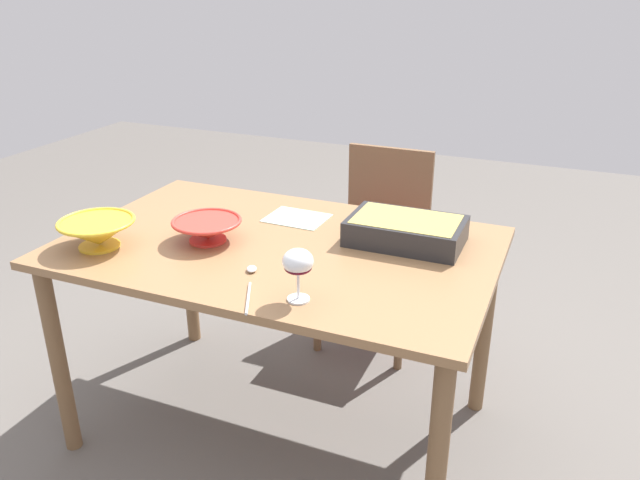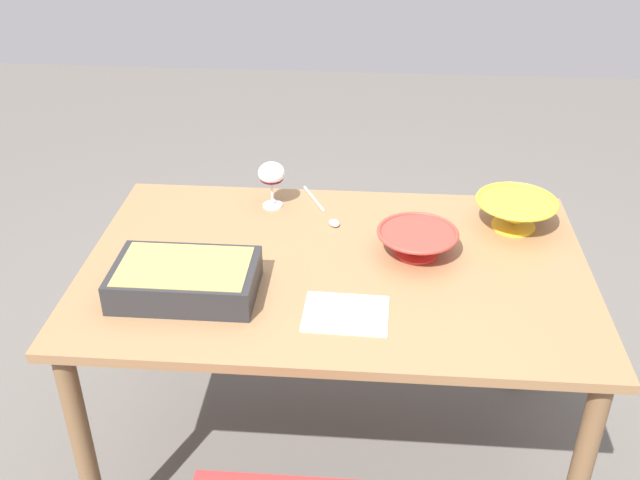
% 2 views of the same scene
% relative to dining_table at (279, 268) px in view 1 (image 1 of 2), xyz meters
% --- Properties ---
extents(ground_plane, '(8.00, 8.00, 0.00)m').
position_rel_dining_table_xyz_m(ground_plane, '(0.00, 0.00, -0.66)').
color(ground_plane, '#5B5651').
extents(dining_table, '(1.42, 0.90, 0.75)m').
position_rel_dining_table_xyz_m(dining_table, '(0.00, 0.00, 0.00)').
color(dining_table, olive).
rests_on(dining_table, ground_plane).
extents(chair, '(0.41, 0.44, 0.86)m').
position_rel_dining_table_xyz_m(chair, '(-0.11, -0.81, -0.18)').
color(chair, '#B22D2D').
rests_on(chair, ground_plane).
extents(wine_glass, '(0.09, 0.09, 0.15)m').
position_rel_dining_table_xyz_m(wine_glass, '(-0.22, 0.33, 0.20)').
color(wine_glass, white).
rests_on(wine_glass, dining_table).
extents(casserole_dish, '(0.38, 0.24, 0.09)m').
position_rel_dining_table_xyz_m(casserole_dish, '(-0.39, -0.17, 0.14)').
color(casserole_dish, '#262628').
rests_on(casserole_dish, dining_table).
extents(mixing_bowl, '(0.23, 0.23, 0.08)m').
position_rel_dining_table_xyz_m(mixing_bowl, '(0.23, 0.07, 0.14)').
color(mixing_bowl, red).
rests_on(mixing_bowl, dining_table).
extents(small_bowl, '(0.25, 0.25, 0.10)m').
position_rel_dining_table_xyz_m(small_bowl, '(0.53, 0.25, 0.14)').
color(small_bowl, yellow).
rests_on(small_bowl, dining_table).
extents(serving_spoon, '(0.14, 0.27, 0.01)m').
position_rel_dining_table_xyz_m(serving_spoon, '(-0.05, 0.28, 0.10)').
color(serving_spoon, silver).
rests_on(serving_spoon, dining_table).
extents(napkin, '(0.22, 0.18, 0.00)m').
position_rel_dining_table_xyz_m(napkin, '(0.04, -0.23, 0.09)').
color(napkin, '#B2CCB7').
rests_on(napkin, dining_table).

